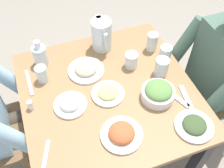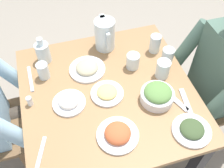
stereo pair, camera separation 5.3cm
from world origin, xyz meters
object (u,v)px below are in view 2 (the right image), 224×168
object	(u,v)px
water_glass_near_left	(43,71)
plate_fries	(107,93)
water_glass_by_pitcher	(133,61)
salt_shaker	(30,101)
plate_yoghurt	(69,102)
water_glass_center	(168,56)
plate_rice_curry	(118,134)
plate_beans	(87,68)
salad_bowl	(157,95)
water_pitcher	(105,35)
plate_dolmas	(192,130)
dining_table	(108,104)
diner_far	(206,81)
water_glass_far_left	(163,69)
water_glass_near_right	(155,44)
oil_carafe	(43,53)

from	to	relation	value
water_glass_near_left	plate_fries	bearing A→B (deg)	54.06
water_glass_by_pitcher	salt_shaker	bearing A→B (deg)	-80.26
plate_yoghurt	water_glass_center	distance (m)	0.61
plate_rice_curry	plate_beans	xyz separation A→B (m)	(-0.44, -0.04, -0.00)
salad_bowl	water_glass_center	distance (m)	0.28
water_pitcher	plate_fries	distance (m)	0.38
plate_dolmas	plate_rice_curry	distance (m)	0.35
plate_rice_curry	water_glass_near_left	size ratio (longest dim) A/B	2.07
dining_table	plate_rice_curry	xyz separation A→B (m)	(0.27, -0.03, 0.13)
water_pitcher	plate_beans	size ratio (longest dim) A/B	0.93
diner_far	water_glass_far_left	world-z (taller)	diner_far
diner_far	plate_dolmas	bearing A→B (deg)	-41.86
plate_fries	plate_beans	bearing A→B (deg)	-162.69
water_glass_near_left	dining_table	bearing A→B (deg)	57.11
water_glass_far_left	salad_bowl	bearing A→B (deg)	-31.98
dining_table	plate_yoghurt	bearing A→B (deg)	-84.59
water_glass_center	water_glass_by_pitcher	distance (m)	0.20
plate_dolmas	plate_rice_curry	bearing A→B (deg)	-102.40
water_glass_near_right	water_glass_by_pitcher	size ratio (longest dim) A/B	1.26
water_pitcher	plate_beans	world-z (taller)	water_pitcher
diner_far	plate_yoghurt	distance (m)	0.79
water_glass_far_left	water_glass_by_pitcher	xyz separation A→B (m)	(-0.11, -0.13, -0.01)
dining_table	plate_fries	bearing A→B (deg)	-28.40
plate_fries	plate_beans	xyz separation A→B (m)	(-0.20, -0.06, 0.00)
plate_dolmas	water_glass_center	xyz separation A→B (m)	(-0.45, 0.07, 0.04)
plate_yoghurt	water_glass_near_right	xyz separation A→B (m)	(-0.24, 0.56, 0.04)
water_glass_center	oil_carafe	bearing A→B (deg)	-108.04
plate_yoghurt	plate_fries	distance (m)	0.20
water_glass_near_right	oil_carafe	size ratio (longest dim) A/B	0.68
dining_table	diner_far	size ratio (longest dim) A/B	0.77
plate_rice_curry	water_glass_near_right	size ratio (longest dim) A/B	1.77
water_glass_near_left	oil_carafe	xyz separation A→B (m)	(-0.13, 0.02, 0.01)
plate_yoghurt	plate_rice_curry	bearing A→B (deg)	36.77
plate_dolmas	plate_beans	bearing A→B (deg)	-143.56
plate_rice_curry	water_glass_near_left	distance (m)	0.54
plate_fries	water_glass_far_left	world-z (taller)	water_glass_far_left
water_pitcher	salt_shaker	bearing A→B (deg)	-57.47
plate_beans	water_glass_near_left	world-z (taller)	water_glass_near_left
plate_dolmas	plate_yoghurt	bearing A→B (deg)	-121.39
water_glass_far_left	water_glass_near_left	bearing A→B (deg)	-105.70
water_pitcher	water_glass_near_left	world-z (taller)	water_pitcher
plate_fries	plate_yoghurt	bearing A→B (deg)	-89.24
water_glass_far_left	water_glass_by_pitcher	distance (m)	0.17
plate_yoghurt	plate_fries	xyz separation A→B (m)	(-0.00, 0.20, -0.00)
water_glass_center	water_pitcher	bearing A→B (deg)	-127.24
plate_rice_curry	plate_yoghurt	xyz separation A→B (m)	(-0.24, -0.18, -0.00)
oil_carafe	water_pitcher	bearing A→B (deg)	91.84
water_glass_near_right	diner_far	bearing A→B (deg)	40.00
salad_bowl	plate_rice_curry	world-z (taller)	salad_bowl
plate_dolmas	water_glass_by_pitcher	distance (m)	0.49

